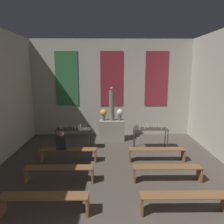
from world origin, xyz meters
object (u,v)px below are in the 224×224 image
at_px(statue, 112,105).
at_px(flower_vase_right, 120,113).
at_px(pew_second_left, 45,200).
at_px(altar, 112,130).
at_px(pew_second_right, 184,199).
at_px(flower_vase_left, 104,113).
at_px(candle_rack_left, 74,131).
at_px(pew_third_right, 167,170).
at_px(pew_back_left, 68,152).
at_px(pew_back_right, 157,152).
at_px(person_seated, 62,141).
at_px(candle_rack_right, 150,131).
at_px(pew_third_left, 59,171).

bearing_deg(statue, flower_vase_right, 0.00).
relative_size(flower_vase_right, pew_second_left, 0.26).
height_order(altar, pew_second_left, altar).
bearing_deg(pew_second_right, flower_vase_left, 110.06).
xyz_separation_m(candle_rack_left, pew_third_right, (3.24, -2.78, -0.43)).
bearing_deg(candle_rack_left, pew_back_left, -89.79).
xyz_separation_m(pew_second_left, pew_back_right, (3.24, 2.98, 0.00)).
relative_size(flower_vase_left, pew_third_right, 0.26).
bearing_deg(statue, pew_third_right, -67.92).
distance_m(flower_vase_left, pew_second_right, 5.92).
bearing_deg(pew_second_right, flower_vase_right, 102.70).
xyz_separation_m(altar, flower_vase_left, (-0.38, 0.00, 0.82)).
bearing_deg(flower_vase_right, pew_second_left, -110.06).
distance_m(candle_rack_left, pew_second_right, 5.38).
xyz_separation_m(altar, person_seated, (-1.85, -2.50, 0.29)).
bearing_deg(pew_back_right, candle_rack_right, 89.95).
bearing_deg(candle_rack_right, pew_second_left, -127.20).
relative_size(pew_third_right, pew_back_left, 1.00).
bearing_deg(candle_rack_right, pew_back_left, -158.38).
bearing_deg(candle_rack_right, person_seated, -159.71).
height_order(candle_rack_right, pew_back_right, candle_rack_right).
xyz_separation_m(candle_rack_right, pew_second_right, (-0.00, -4.27, -0.43)).
bearing_deg(pew_second_right, altar, 106.45).
height_order(altar, pew_third_right, altar).
bearing_deg(flower_vase_left, candle_rack_right, -31.25).
distance_m(pew_second_right, pew_back_right, 2.98).
bearing_deg(pew_back_right, pew_third_right, -90.00).
relative_size(candle_rack_left, pew_second_right, 0.70).
xyz_separation_m(altar, pew_third_left, (-1.62, -3.99, -0.13)).
bearing_deg(candle_rack_left, candle_rack_right, 0.01).
xyz_separation_m(pew_back_left, person_seated, (-0.23, 0.00, 0.42)).
bearing_deg(flower_vase_left, flower_vase_right, 0.00).
relative_size(candle_rack_right, pew_back_left, 0.70).
xyz_separation_m(altar, candle_rack_right, (1.62, -1.22, 0.30)).
height_order(candle_rack_left, person_seated, person_seated).
bearing_deg(person_seated, pew_third_left, -81.16).
bearing_deg(pew_back_left, pew_back_right, 0.00).
height_order(candle_rack_right, pew_second_left, candle_rack_right).
distance_m(statue, pew_third_right, 4.52).
distance_m(flower_vase_left, person_seated, 2.95).
xyz_separation_m(pew_second_left, pew_third_left, (0.00, 1.49, 0.00)).
bearing_deg(candle_rack_left, pew_back_right, -21.58).
xyz_separation_m(pew_back_right, person_seated, (-3.47, 0.00, 0.42)).
xyz_separation_m(flower_vase_right, pew_second_right, (1.24, -5.48, -0.95)).
bearing_deg(altar, flower_vase_left, 180.00).
distance_m(candle_rack_left, person_seated, 1.30).
height_order(pew_second_left, pew_back_right, same).
bearing_deg(pew_second_left, pew_back_right, 42.66).
bearing_deg(pew_second_right, pew_back_right, 90.00).
xyz_separation_m(pew_third_left, pew_back_left, (0.00, 1.49, 0.00)).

